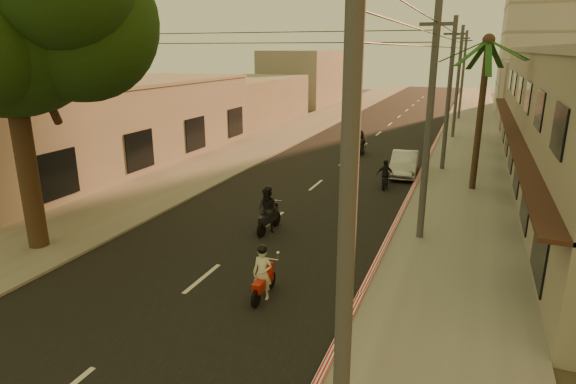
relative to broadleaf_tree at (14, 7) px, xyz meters
name	(u,v)px	position (x,y,z in m)	size (l,w,h in m)	color
ground	(166,308)	(6.61, -2.14, -8.48)	(160.00, 160.00, 0.00)	#383023
road	(344,162)	(6.61, 17.86, -8.47)	(10.00, 140.00, 0.02)	black
sidewalk_right	(464,171)	(14.11, 17.86, -8.42)	(5.00, 140.00, 0.12)	slate
sidewalk_left	(242,153)	(-0.89, 17.86, -8.42)	(5.00, 140.00, 0.12)	slate
curb_stripe	(413,188)	(11.71, 12.86, -8.38)	(0.20, 60.00, 0.20)	red
left_building	(106,124)	(-7.37, 11.86, -5.88)	(8.20, 24.20, 5.20)	gray
broadleaf_tree	(14,7)	(0.00, 0.00, 0.00)	(9.60, 8.70, 12.10)	black
palm_tree	(488,49)	(14.61, 13.86, -1.33)	(5.00, 5.00, 8.20)	black
utility_poles	(452,61)	(12.81, 17.86, -1.94)	(1.20, 48.26, 9.00)	#38383A
filler_right	(543,92)	(20.61, 42.86, -5.48)	(8.00, 14.00, 6.00)	gray
filler_left_near	(245,100)	(-7.39, 31.86, -6.28)	(8.00, 14.00, 4.40)	gray
filler_left_far	(304,78)	(-7.39, 49.86, -4.98)	(8.00, 14.00, 7.00)	gray
scooter_red	(263,275)	(8.97, -0.57, -7.72)	(0.66, 1.76, 1.73)	black
scooter_mid_a	(268,211)	(6.97, 4.47, -7.59)	(0.97, 2.01, 1.98)	black
scooter_mid_b	(385,175)	(10.22, 12.64, -7.76)	(0.96, 1.62, 1.59)	black
scooter_far_a	(361,144)	(7.10, 20.53, -7.69)	(0.82, 1.78, 1.75)	black
parked_car	(404,164)	(10.77, 15.87, -7.79)	(1.76, 4.28, 1.38)	#A3A7AC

